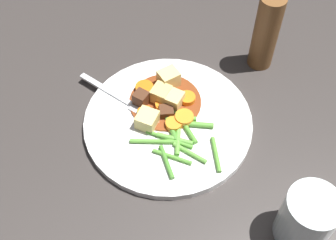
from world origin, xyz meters
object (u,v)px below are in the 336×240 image
(water_glass, at_px, (307,219))
(carrot_slice_0, at_px, (163,106))
(fork, at_px, (122,99))
(carrot_slice_4, at_px, (184,118))
(potato_chunk_1, at_px, (160,95))
(potato_chunk_3, at_px, (169,79))
(carrot_slice_5, at_px, (145,113))
(pepper_mill, at_px, (266,32))
(meat_chunk_1, at_px, (166,112))
(carrot_slice_3, at_px, (145,89))
(potato_chunk_2, at_px, (171,99))
(potato_chunk_0, at_px, (147,120))
(meat_chunk_0, at_px, (141,99))
(carrot_slice_1, at_px, (174,124))
(carrot_slice_2, at_px, (187,99))
(dinner_plate, at_px, (168,122))

(water_glass, bearing_deg, carrot_slice_0, 27.42)
(fork, bearing_deg, carrot_slice_0, -119.26)
(carrot_slice_0, height_order, carrot_slice_4, carrot_slice_4)
(potato_chunk_1, height_order, potato_chunk_3, potato_chunk_3)
(carrot_slice_5, relative_size, pepper_mill, 0.17)
(carrot_slice_5, height_order, meat_chunk_1, meat_chunk_1)
(carrot_slice_0, relative_size, carrot_slice_4, 0.96)
(carrot_slice_3, height_order, water_glass, water_glass)
(carrot_slice_5, relative_size, fork, 0.17)
(water_glass, relative_size, pepper_mill, 0.64)
(fork, relative_size, water_glass, 1.53)
(carrot_slice_3, bearing_deg, potato_chunk_3, -87.15)
(potato_chunk_2, bearing_deg, potato_chunk_0, 122.53)
(potato_chunk_0, distance_m, water_glass, 0.29)
(meat_chunk_1, height_order, fork, meat_chunk_1)
(carrot_slice_0, distance_m, fork, 0.07)
(meat_chunk_0, bearing_deg, carrot_slice_1, -145.49)
(carrot_slice_5, relative_size, potato_chunk_2, 0.67)
(potato_chunk_3, distance_m, meat_chunk_0, 0.06)
(carrot_slice_5, relative_size, water_glass, 0.26)
(pepper_mill, bearing_deg, potato_chunk_2, 108.97)
(potato_chunk_2, distance_m, pepper_mill, 0.20)
(potato_chunk_1, relative_size, fork, 0.21)
(carrot_slice_2, height_order, pepper_mill, pepper_mill)
(dinner_plate, relative_size, carrot_slice_5, 11.15)
(meat_chunk_1, xyz_separation_m, water_glass, (-0.24, -0.13, 0.03))
(dinner_plate, relative_size, potato_chunk_2, 7.50)
(carrot_slice_0, relative_size, potato_chunk_1, 0.96)
(meat_chunk_1, bearing_deg, fork, 51.50)
(carrot_slice_4, relative_size, meat_chunk_0, 1.13)
(carrot_slice_1, relative_size, carrot_slice_5, 1.09)
(dinner_plate, height_order, potato_chunk_3, potato_chunk_3)
(carrot_slice_4, xyz_separation_m, potato_chunk_2, (0.04, 0.01, 0.01))
(carrot_slice_4, xyz_separation_m, potato_chunk_3, (0.08, 0.00, 0.01))
(potato_chunk_3, bearing_deg, carrot_slice_2, -153.66)
(carrot_slice_4, distance_m, potato_chunk_1, 0.06)
(pepper_mill, bearing_deg, carrot_slice_2, 112.26)
(dinner_plate, distance_m, carrot_slice_1, 0.02)
(pepper_mill, bearing_deg, potato_chunk_3, 97.09)
(potato_chunk_0, height_order, fork, potato_chunk_0)
(carrot_slice_2, height_order, potato_chunk_2, potato_chunk_2)
(pepper_mill, bearing_deg, carrot_slice_4, 120.58)
(carrot_slice_3, xyz_separation_m, meat_chunk_0, (-0.03, 0.01, 0.01))
(carrot_slice_5, xyz_separation_m, meat_chunk_0, (0.03, 0.00, 0.01))
(carrot_slice_4, height_order, potato_chunk_0, potato_chunk_0)
(potato_chunk_1, bearing_deg, pepper_mill, -76.02)
(potato_chunk_2, xyz_separation_m, fork, (0.03, 0.08, -0.01))
(meat_chunk_1, height_order, pepper_mill, pepper_mill)
(carrot_slice_3, height_order, potato_chunk_1, potato_chunk_1)
(potato_chunk_0, xyz_separation_m, fork, (0.06, 0.03, -0.01))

